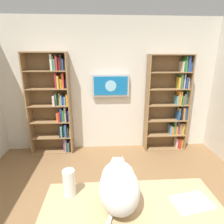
% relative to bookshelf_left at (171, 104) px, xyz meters
% --- Properties ---
extents(wall_back, '(4.52, 0.06, 2.70)m').
position_rel_bookshelf_left_xyz_m(wall_back, '(1.30, -0.17, 0.35)').
color(wall_back, silver).
rests_on(wall_back, ground).
extents(bookshelf_left, '(0.87, 0.28, 2.00)m').
position_rel_bookshelf_left_xyz_m(bookshelf_left, '(0.00, 0.00, 0.00)').
color(bookshelf_left, '#937047').
rests_on(bookshelf_left, ground).
extents(bookshelf_right, '(0.83, 0.28, 2.04)m').
position_rel_bookshelf_left_xyz_m(bookshelf_right, '(2.40, 0.00, 0.01)').
color(bookshelf_right, '#937047').
rests_on(bookshelf_right, ground).
extents(wall_mounted_tv, '(0.75, 0.07, 0.44)m').
position_rel_bookshelf_left_xyz_m(wall_mounted_tv, '(1.27, -0.08, 0.39)').
color(wall_mounted_tv, '#B7B7BC').
extents(desk, '(1.55, 0.65, 0.73)m').
position_rel_bookshelf_left_xyz_m(desk, '(1.22, 2.43, -0.38)').
color(desk, tan).
rests_on(desk, ground).
extents(cat, '(0.34, 0.58, 0.40)m').
position_rel_bookshelf_left_xyz_m(cat, '(1.33, 2.39, -0.07)').
color(cat, white).
rests_on(cat, desk).
extents(open_binder, '(0.37, 0.28, 0.02)m').
position_rel_bookshelf_left_xyz_m(open_binder, '(0.69, 2.41, -0.26)').
color(open_binder, white).
rests_on(open_binder, desk).
extents(paper_towel_roll, '(0.11, 0.11, 0.26)m').
position_rel_bookshelf_left_xyz_m(paper_towel_roll, '(1.77, 2.24, -0.14)').
color(paper_towel_roll, white).
rests_on(paper_towel_roll, desk).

